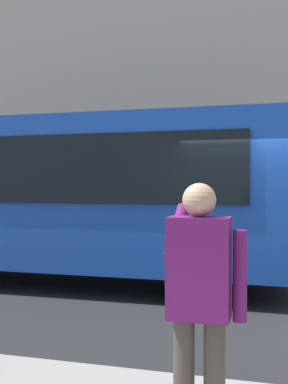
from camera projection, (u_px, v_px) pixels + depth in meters
The scene contains 4 objects.
ground_plane at pixel (267, 303), 7.46m from camera, with size 60.00×60.00×0.00m, color #232326.
building_facade_far at pixel (274, 43), 13.91m from camera, with size 28.00×1.55×12.00m.
red_bus at pixel (49, 193), 9.11m from camera, with size 9.05×2.54×3.08m.
pedestrian_photographer at pixel (200, 292), 3.11m from camera, with size 0.53×0.52×1.70m.
Camera 1 is at (-0.18, 7.68, 1.83)m, focal length 44.80 mm.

